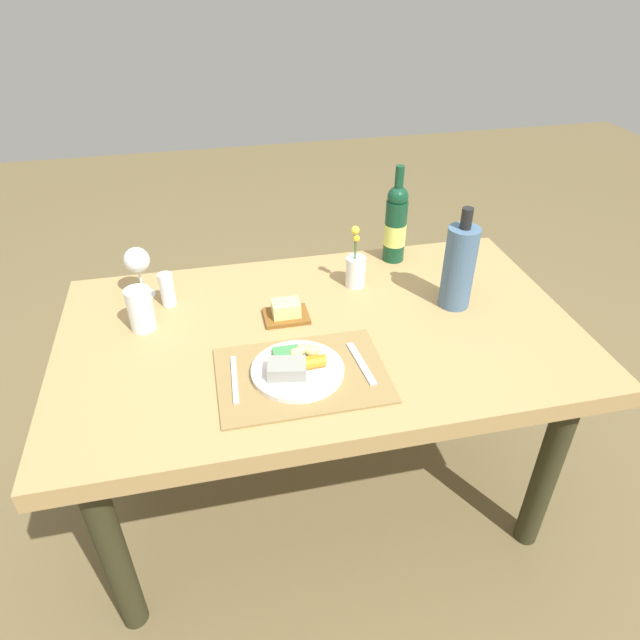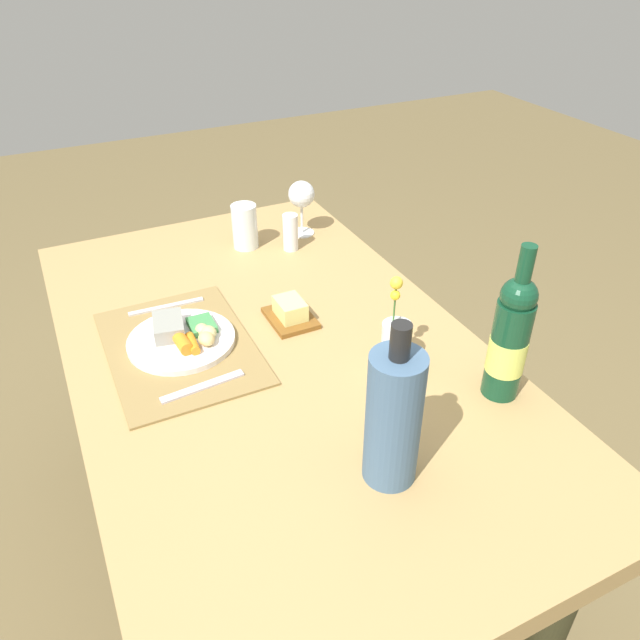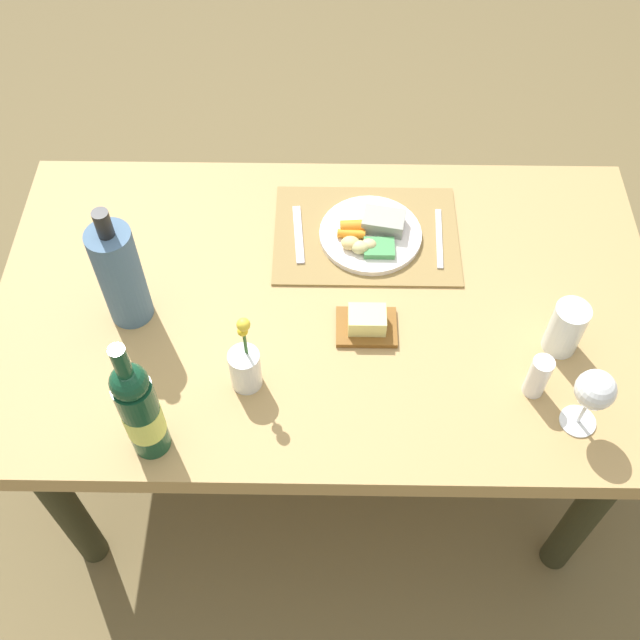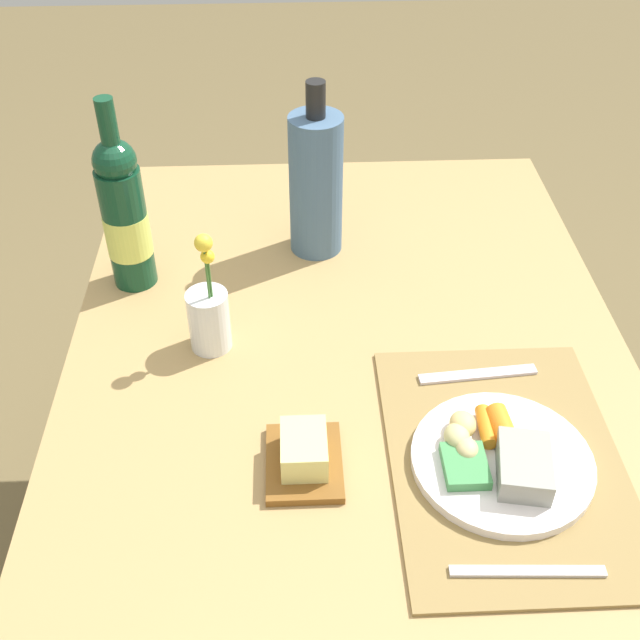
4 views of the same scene
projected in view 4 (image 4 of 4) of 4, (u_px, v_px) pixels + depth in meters
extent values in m
cube|color=tan|center=(356.00, 429.00, 1.13)|extent=(1.47, 0.87, 0.05)
cylinder|color=#2E2D19|center=(467.00, 330.00, 1.84)|extent=(0.07, 0.07, 0.66)
cylinder|color=#2E2D19|center=(191.00, 338.00, 1.82)|extent=(0.07, 0.07, 0.66)
cube|color=olive|center=(505.00, 460.00, 1.04)|extent=(0.43, 0.31, 0.01)
cylinder|color=white|center=(502.00, 461.00, 1.03)|extent=(0.24, 0.24, 0.01)
cube|color=gray|center=(524.00, 466.00, 0.99)|extent=(0.11, 0.08, 0.04)
cylinder|color=orange|center=(503.00, 429.00, 1.04)|extent=(0.07, 0.03, 0.03)
cylinder|color=orange|center=(486.00, 427.00, 1.05)|extent=(0.07, 0.02, 0.02)
ellipsoid|color=#D2BD7F|center=(467.00, 449.00, 1.02)|extent=(0.04, 0.03, 0.02)
ellipsoid|color=#C7C17E|center=(457.00, 437.00, 1.03)|extent=(0.04, 0.03, 0.03)
ellipsoid|color=#DDBE74|center=(463.00, 424.00, 1.05)|extent=(0.04, 0.04, 0.03)
cube|color=#418D4C|center=(465.00, 466.00, 1.00)|extent=(0.07, 0.06, 0.01)
cube|color=silver|center=(528.00, 571.00, 0.91)|extent=(0.02, 0.18, 0.00)
cube|color=silver|center=(478.00, 374.00, 1.16)|extent=(0.03, 0.18, 0.00)
cylinder|color=silver|center=(209.00, 320.00, 1.19)|extent=(0.06, 0.06, 0.10)
cylinder|color=#3F7233|center=(213.00, 304.00, 1.17)|extent=(0.00, 0.00, 0.17)
sphere|color=yellow|center=(207.00, 257.00, 1.11)|extent=(0.02, 0.02, 0.02)
cylinder|color=#3F7233|center=(210.00, 298.00, 1.16)|extent=(0.00, 0.00, 0.20)
sphere|color=yellow|center=(203.00, 243.00, 1.09)|extent=(0.03, 0.03, 0.03)
cube|color=brown|center=(304.00, 463.00, 1.04)|extent=(0.13, 0.10, 0.01)
cube|color=#E7E186|center=(304.00, 449.00, 1.02)|extent=(0.08, 0.06, 0.04)
cylinder|color=#124027|center=(127.00, 228.00, 1.29)|extent=(0.07, 0.07, 0.21)
sphere|color=#124027|center=(114.00, 161.00, 1.21)|extent=(0.07, 0.07, 0.07)
cylinder|color=#124027|center=(108.00, 129.00, 1.17)|extent=(0.03, 0.03, 0.10)
cylinder|color=#DAE466|center=(128.00, 234.00, 1.29)|extent=(0.07, 0.07, 0.07)
cylinder|color=#466483|center=(316.00, 186.00, 1.35)|extent=(0.09, 0.09, 0.25)
cylinder|color=black|center=(316.00, 99.00, 1.25)|extent=(0.03, 0.03, 0.06)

